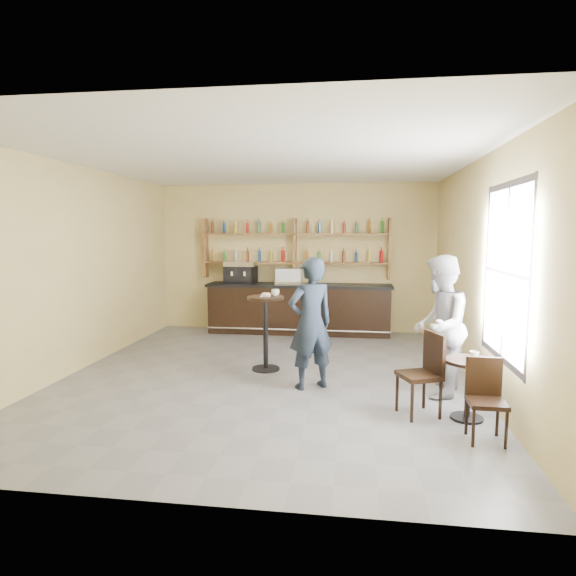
# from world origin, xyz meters

# --- Properties ---
(floor) EXTENTS (7.00, 7.00, 0.00)m
(floor) POSITION_xyz_m (0.00, 0.00, 0.00)
(floor) COLOR slate
(floor) RESTS_ON ground
(ceiling) EXTENTS (7.00, 7.00, 0.00)m
(ceiling) POSITION_xyz_m (0.00, 0.00, 3.20)
(ceiling) COLOR white
(ceiling) RESTS_ON wall_back
(wall_back) EXTENTS (7.00, 0.00, 7.00)m
(wall_back) POSITION_xyz_m (0.00, 3.50, 1.60)
(wall_back) COLOR tan
(wall_back) RESTS_ON floor
(wall_front) EXTENTS (7.00, 0.00, 7.00)m
(wall_front) POSITION_xyz_m (0.00, -3.50, 1.60)
(wall_front) COLOR tan
(wall_front) RESTS_ON floor
(wall_left) EXTENTS (0.00, 7.00, 7.00)m
(wall_left) POSITION_xyz_m (-3.00, 0.00, 1.60)
(wall_left) COLOR tan
(wall_left) RESTS_ON floor
(wall_right) EXTENTS (0.00, 7.00, 7.00)m
(wall_right) POSITION_xyz_m (3.00, 0.00, 1.60)
(wall_right) COLOR tan
(wall_right) RESTS_ON floor
(window_pane) EXTENTS (0.00, 2.00, 2.00)m
(window_pane) POSITION_xyz_m (2.99, -1.20, 1.70)
(window_pane) COLOR white
(window_pane) RESTS_ON wall_right
(window_frame) EXTENTS (0.04, 1.70, 2.10)m
(window_frame) POSITION_xyz_m (2.99, -1.20, 1.70)
(window_frame) COLOR black
(window_frame) RESTS_ON wall_right
(shelf_unit) EXTENTS (4.00, 0.26, 1.40)m
(shelf_unit) POSITION_xyz_m (0.00, 3.37, 1.81)
(shelf_unit) COLOR brown
(shelf_unit) RESTS_ON wall_back
(liquor_bottles) EXTENTS (3.68, 0.10, 1.00)m
(liquor_bottles) POSITION_xyz_m (0.00, 3.37, 1.98)
(liquor_bottles) COLOR #8C5919
(liquor_bottles) RESTS_ON shelf_unit
(bar_counter) EXTENTS (3.93, 0.77, 1.06)m
(bar_counter) POSITION_xyz_m (0.11, 3.15, 0.53)
(bar_counter) COLOR black
(bar_counter) RESTS_ON floor
(espresso_machine) EXTENTS (0.70, 0.50, 0.46)m
(espresso_machine) POSITION_xyz_m (-1.16, 3.15, 1.29)
(espresso_machine) COLOR black
(espresso_machine) RESTS_ON bar_counter
(pastry_case) EXTENTS (0.59, 0.49, 0.33)m
(pastry_case) POSITION_xyz_m (-0.10, 3.15, 1.23)
(pastry_case) COLOR silver
(pastry_case) RESTS_ON bar_counter
(pedestal_table) EXTENTS (0.71, 0.71, 1.17)m
(pedestal_table) POSITION_xyz_m (-0.09, 0.31, 0.59)
(pedestal_table) COLOR black
(pedestal_table) RESTS_ON floor
(napkin) EXTENTS (0.17, 0.17, 0.00)m
(napkin) POSITION_xyz_m (-0.09, 0.31, 1.18)
(napkin) COLOR white
(napkin) RESTS_ON pedestal_table
(donut) EXTENTS (0.16, 0.16, 0.05)m
(donut) POSITION_xyz_m (-0.08, 0.30, 1.20)
(donut) COLOR #BE8945
(donut) RESTS_ON napkin
(cup_pedestal) EXTENTS (0.16, 0.16, 0.10)m
(cup_pedestal) POSITION_xyz_m (0.05, 0.41, 1.22)
(cup_pedestal) COLOR white
(cup_pedestal) RESTS_ON pedestal_table
(man_main) EXTENTS (0.80, 0.72, 1.83)m
(man_main) POSITION_xyz_m (0.69, -0.47, 0.91)
(man_main) COLOR black
(man_main) RESTS_ON floor
(cafe_table) EXTENTS (0.65, 0.65, 0.71)m
(cafe_table) POSITION_xyz_m (2.60, -1.36, 0.35)
(cafe_table) COLOR black
(cafe_table) RESTS_ON floor
(cup_cafe) EXTENTS (0.14, 0.14, 0.10)m
(cup_cafe) POSITION_xyz_m (2.65, -1.36, 0.76)
(cup_cafe) COLOR white
(cup_cafe) RESTS_ON cafe_table
(chair_west) EXTENTS (0.56, 0.56, 0.99)m
(chair_west) POSITION_xyz_m (2.05, -1.31, 0.50)
(chair_west) COLOR black
(chair_west) RESTS_ON floor
(chair_south) EXTENTS (0.37, 0.37, 0.86)m
(chair_south) POSITION_xyz_m (2.65, -1.96, 0.43)
(chair_south) COLOR black
(chair_south) RESTS_ON floor
(patron_second) EXTENTS (0.94, 1.07, 1.87)m
(patron_second) POSITION_xyz_m (2.40, -0.54, 0.94)
(patron_second) COLOR gray
(patron_second) RESTS_ON floor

